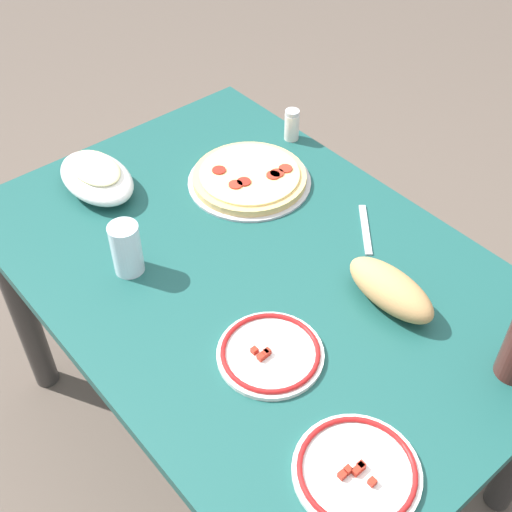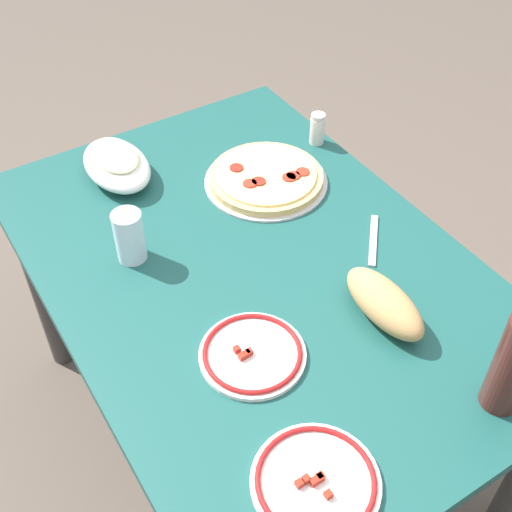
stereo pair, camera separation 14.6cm
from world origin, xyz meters
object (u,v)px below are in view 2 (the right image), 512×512
object	(u,v)px
side_plate_near	(252,354)
spice_shaker	(317,129)
bread_loaf	(384,303)
baked_pasta_dish	(116,163)
side_plate_far	(316,481)
dining_table	(256,301)
pepperoni_pizza	(266,178)
water_glass	(129,236)

from	to	relation	value
side_plate_near	spice_shaker	xyz separation A→B (m)	(0.52, -0.53, 0.03)
bread_loaf	side_plate_near	bearing A→B (deg)	78.91
baked_pasta_dish	side_plate_far	xyz separation A→B (m)	(-0.94, 0.06, -0.03)
dining_table	spice_shaker	bearing A→B (deg)	-51.28
side_plate_far	baked_pasta_dish	bearing A→B (deg)	-3.85
baked_pasta_dish	bread_loaf	bearing A→B (deg)	-159.76
baked_pasta_dish	bread_loaf	world-z (taller)	bread_loaf
pepperoni_pizza	side_plate_far	distance (m)	0.81
dining_table	side_plate_far	xyz separation A→B (m)	(-0.48, 0.19, 0.12)
dining_table	baked_pasta_dish	distance (m)	0.50
side_plate_far	bread_loaf	size ratio (longest dim) A/B	1.02
dining_table	water_glass	world-z (taller)	water_glass
spice_shaker	side_plate_far	bearing A→B (deg)	144.04
pepperoni_pizza	side_plate_far	world-z (taller)	pepperoni_pizza
side_plate_near	spice_shaker	size ratio (longest dim) A/B	2.40
dining_table	side_plate_far	bearing A→B (deg)	158.73
pepperoni_pizza	dining_table	bearing A→B (deg)	142.96
baked_pasta_dish	spice_shaker	distance (m)	0.53
side_plate_near	spice_shaker	bearing A→B (deg)	-45.49
baked_pasta_dish	side_plate_near	xyz separation A→B (m)	(-0.66, 0.01, -0.03)
dining_table	baked_pasta_dish	bearing A→B (deg)	15.26
baked_pasta_dish	water_glass	xyz separation A→B (m)	(-0.29, 0.09, 0.02)
side_plate_near	dining_table	bearing A→B (deg)	-33.80
baked_pasta_dish	bread_loaf	size ratio (longest dim) A/B	1.12
water_glass	side_plate_near	distance (m)	0.39
pepperoni_pizza	spice_shaker	xyz separation A→B (m)	(0.08, -0.21, 0.03)
baked_pasta_dish	spice_shaker	size ratio (longest dim) A/B	2.76
side_plate_far	pepperoni_pizza	bearing A→B (deg)	-26.99
dining_table	side_plate_near	distance (m)	0.28
baked_pasta_dish	pepperoni_pizza	bearing A→B (deg)	-126.06
dining_table	side_plate_near	bearing A→B (deg)	146.20
pepperoni_pizza	side_plate_near	world-z (taller)	pepperoni_pizza
baked_pasta_dish	side_plate_far	distance (m)	0.95
pepperoni_pizza	water_glass	distance (m)	0.40
pepperoni_pizza	side_plate_near	bearing A→B (deg)	144.44
dining_table	spice_shaker	world-z (taller)	spice_shaker
side_plate_near	bread_loaf	size ratio (longest dim) A/B	0.98
dining_table	water_glass	bearing A→B (deg)	51.93
water_glass	side_plate_far	distance (m)	0.66
pepperoni_pizza	bread_loaf	size ratio (longest dim) A/B	1.45
spice_shaker	baked_pasta_dish	bearing A→B (deg)	74.12
pepperoni_pizza	baked_pasta_dish	xyz separation A→B (m)	(0.22, 0.30, 0.03)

